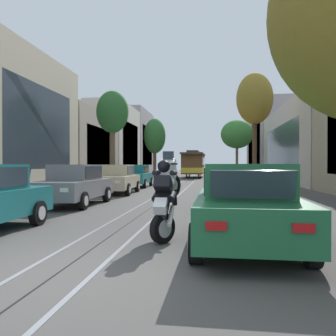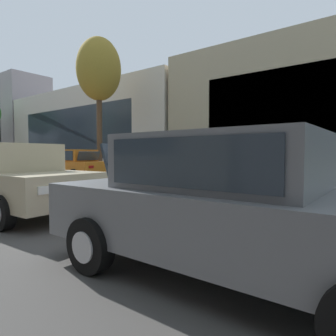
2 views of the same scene
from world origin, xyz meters
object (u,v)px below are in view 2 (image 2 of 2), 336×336
(street_tree_kerb_right_second, at_px, (99,70))
(parked_car_grey_second_left, at_px, (229,205))
(parked_car_beige_mid_left, at_px, (13,178))
(parked_car_grey_second_right, at_px, (332,175))
(fire_hydrant, at_px, (301,182))
(parked_car_orange_fourth_right, at_px, (73,165))
(parked_car_teal_mid_right, at_px, (167,168))
(parked_car_white_fifth_right, at_px, (16,163))

(street_tree_kerb_right_second, bearing_deg, parked_car_grey_second_left, -124.10)
(parked_car_beige_mid_left, distance_m, parked_car_grey_second_right, 8.07)
(parked_car_grey_second_left, bearing_deg, parked_car_beige_mid_left, 88.18)
(parked_car_beige_mid_left, relative_size, fire_hydrant, 5.25)
(parked_car_beige_mid_left, height_order, fire_hydrant, parked_car_beige_mid_left)
(parked_car_orange_fourth_right, xyz_separation_m, street_tree_kerb_right_second, (2.11, 0.39, 5.43))
(parked_car_teal_mid_right, bearing_deg, parked_car_beige_mid_left, -178.65)
(parked_car_beige_mid_left, xyz_separation_m, fire_hydrant, (7.29, -4.48, -0.38))
(parked_car_beige_mid_left, height_order, parked_car_grey_second_right, same)
(parked_car_beige_mid_left, height_order, parked_car_teal_mid_right, same)
(parked_car_beige_mid_left, distance_m, parked_car_white_fifth_right, 13.56)
(parked_car_teal_mid_right, xyz_separation_m, parked_car_orange_fourth_right, (0.08, 6.35, 0.00))
(street_tree_kerb_right_second, bearing_deg, fire_hydrant, -94.45)
(parked_car_beige_mid_left, bearing_deg, parked_car_teal_mid_right, 1.35)
(parked_car_grey_second_right, distance_m, parked_car_orange_fourth_right, 12.07)
(parked_car_grey_second_left, relative_size, fire_hydrant, 5.20)
(parked_car_beige_mid_left, relative_size, street_tree_kerb_right_second, 0.54)
(parked_car_teal_mid_right, xyz_separation_m, street_tree_kerb_right_second, (2.19, 6.74, 5.43))
(parked_car_beige_mid_left, distance_m, parked_car_orange_fourth_right, 8.88)
(parked_car_grey_second_left, distance_m, street_tree_kerb_right_second, 15.84)
(parked_car_grey_second_left, xyz_separation_m, street_tree_kerb_right_second, (8.34, 12.32, 5.43))
(parked_car_white_fifth_right, bearing_deg, fire_hydrant, -84.93)
(parked_car_teal_mid_right, xyz_separation_m, fire_hydrant, (1.31, -4.62, -0.38))
(parked_car_teal_mid_right, distance_m, street_tree_kerb_right_second, 8.93)
(parked_car_white_fifth_right, distance_m, street_tree_kerb_right_second, 8.00)
(fire_hydrant, bearing_deg, parked_car_teal_mid_right, 105.79)
(street_tree_kerb_right_second, distance_m, fire_hydrant, 12.79)
(street_tree_kerb_right_second, xyz_separation_m, fire_hydrant, (-0.88, -11.37, -5.81))
(parked_car_grey_second_left, relative_size, parked_car_teal_mid_right, 0.99)
(parked_car_grey_second_left, bearing_deg, parked_car_teal_mid_right, 42.21)
(parked_car_white_fifth_right, bearing_deg, parked_car_grey_second_right, -89.91)
(street_tree_kerb_right_second, height_order, fire_hydrant, street_tree_kerb_right_second)
(parked_car_grey_second_left, relative_size, street_tree_kerb_right_second, 0.54)
(parked_car_grey_second_right, bearing_deg, parked_car_teal_mid_right, 88.53)
(street_tree_kerb_right_second, bearing_deg, parked_car_grey_second_right, -100.63)
(parked_car_teal_mid_right, relative_size, fire_hydrant, 5.26)
(parked_car_white_fifth_right, relative_size, fire_hydrant, 5.20)
(parked_car_orange_fourth_right, height_order, street_tree_kerb_right_second, street_tree_kerb_right_second)
(parked_car_grey_second_left, height_order, parked_car_grey_second_right, same)
(parked_car_grey_second_right, relative_size, parked_car_white_fifth_right, 1.01)
(parked_car_grey_second_right, height_order, parked_car_teal_mid_right, same)
(parked_car_teal_mid_right, distance_m, parked_car_white_fifth_right, 12.11)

